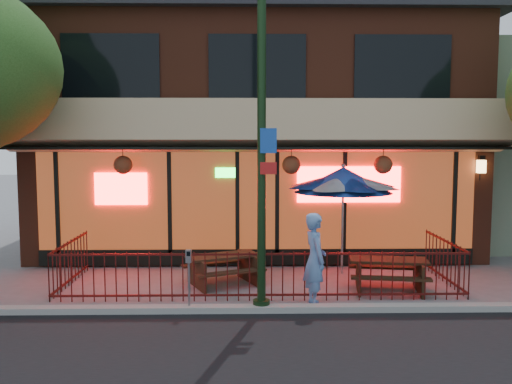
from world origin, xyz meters
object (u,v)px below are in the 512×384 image
at_px(patio_umbrella, 343,180).
at_px(parking_meter_near, 189,270).
at_px(picnic_table_left, 223,265).
at_px(picnic_table_right, 388,270).
at_px(pedestrian, 315,259).
at_px(street_light, 262,143).

xyz_separation_m(patio_umbrella, parking_meter_near, (-3.38, -2.88, -1.46)).
distance_m(picnic_table_left, picnic_table_right, 3.59).
distance_m(picnic_table_left, pedestrian, 2.45).
bearing_deg(parking_meter_near, street_light, 3.26).
bearing_deg(patio_umbrella, picnic_table_left, -161.14).
height_order(street_light, picnic_table_left, street_light).
distance_m(street_light, picnic_table_left, 3.37).
distance_m(picnic_table_right, pedestrian, 2.02).
xyz_separation_m(picnic_table_left, picnic_table_right, (3.55, -0.56, 0.01)).
height_order(picnic_table_right, pedestrian, pedestrian).
bearing_deg(picnic_table_left, patio_umbrella, 18.86).
height_order(pedestrian, parking_meter_near, pedestrian).
relative_size(picnic_table_left, picnic_table_right, 1.09).
bearing_deg(parking_meter_near, pedestrian, 8.64).
height_order(street_light, patio_umbrella, street_light).
bearing_deg(street_light, picnic_table_left, 113.59).
xyz_separation_m(picnic_table_left, patio_umbrella, (2.83, 0.97, 1.82)).
bearing_deg(picnic_table_left, parking_meter_near, -106.16).
bearing_deg(patio_umbrella, pedestrian, -111.32).
relative_size(street_light, parking_meter_near, 5.90).
relative_size(patio_umbrella, parking_meter_near, 2.24).
bearing_deg(pedestrian, picnic_table_right, -70.47).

